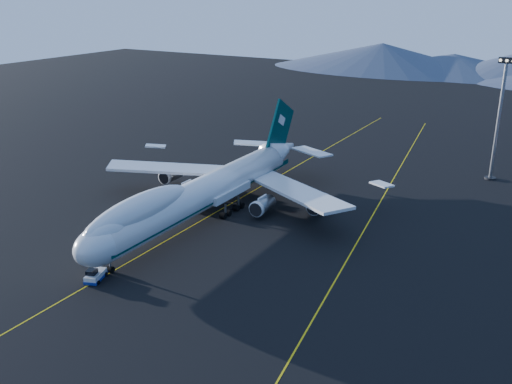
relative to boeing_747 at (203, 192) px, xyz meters
The scene contains 6 objects.
ground 5.81m from the boeing_747, 90.00° to the right, with size 500.00×500.00×0.00m, color black.
taxiway_line_main 5.80m from the boeing_747, 90.00° to the right, with size 0.25×220.00×0.01m, color #DBBA0C.
taxiway_line_side 32.14m from the boeing_747, 18.38° to the left, with size 0.25×200.00×0.01m, color #DBBA0C.
boeing_747 is the anchor object (origin of this frame).
pushback_tug 29.99m from the boeing_747, 90.66° to the right, with size 3.51×4.80×1.88m.
floodlight_mast 72.78m from the boeing_747, 50.93° to the left, with size 3.59×2.70×29.09m.
Camera 1 is at (62.56, -86.59, 43.96)m, focal length 40.00 mm.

